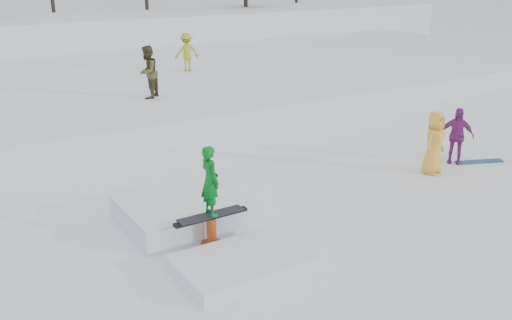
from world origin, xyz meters
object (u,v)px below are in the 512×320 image
walker_ygreen (187,52)px  jib_rail_feature (199,221)px  walker_olive (148,72)px  spectator_purple (456,136)px  spectator_yellow (434,143)px

walker_ygreen → jib_rail_feature: size_ratio=0.38×
walker_olive → jib_rail_feature: 9.85m
spectator_purple → jib_rail_feature: 8.26m
walker_olive → spectator_purple: bearing=76.7°
spectator_yellow → jib_rail_feature: jib_rail_feature is taller
jib_rail_feature → spectator_purple: bearing=1.5°
spectator_yellow → walker_olive: bearing=96.6°
spectator_purple → spectator_yellow: (-1.19, -0.23, 0.06)m
walker_ygreen → spectator_yellow: walker_ygreen is taller
walker_ygreen → jib_rail_feature: 15.00m
jib_rail_feature → walker_olive: bearing=73.6°
walker_olive → jib_rail_feature: walker_olive is taller
walker_ygreen → spectator_purple: bearing=106.0°
spectator_yellow → walker_ygreen: bearing=75.1°
spectator_purple → jib_rail_feature: (-8.24, -0.22, -0.50)m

